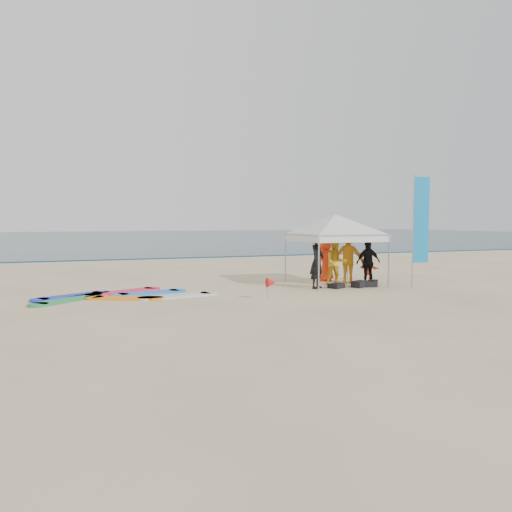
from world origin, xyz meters
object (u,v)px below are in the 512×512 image
object	(u,v)px
person_orange_b	(326,260)
person_black_a	(317,261)
person_seated	(368,269)
marker_pennant	(271,283)
surfboard_spread	(120,296)
person_black_b	(368,262)
person_yellow	(336,263)
canopy_tent	(335,215)
feather_flag	(420,221)
person_orange_a	(348,256)

from	to	relation	value
person_orange_b	person_black_a	bearing A→B (deg)	33.59
person_seated	marker_pennant	world-z (taller)	person_seated
person_orange_b	surfboard_spread	world-z (taller)	person_orange_b
person_black_a	person_orange_b	world-z (taller)	person_black_a
person_orange_b	marker_pennant	size ratio (longest dim) A/B	2.58
person_black_b	surfboard_spread	world-z (taller)	person_black_b
surfboard_spread	person_yellow	bearing A→B (deg)	1.16
person_yellow	person_orange_b	bearing A→B (deg)	92.57
canopy_tent	feather_flag	bearing A→B (deg)	-44.61
person_orange_a	canopy_tent	xyz separation A→B (m)	(-0.63, -0.13, 1.53)
person_seated	surfboard_spread	size ratio (longest dim) A/B	0.18
person_black_b	marker_pennant	bearing A→B (deg)	25.41
surfboard_spread	person_orange_b	bearing A→B (deg)	10.12
person_black_a	person_orange_a	size ratio (longest dim) A/B	0.95
person_orange_a	person_seated	world-z (taller)	person_orange_a
person_black_b	person_black_a	bearing A→B (deg)	9.58
person_yellow	canopy_tent	distance (m)	1.74
person_black_a	person_orange_a	bearing A→B (deg)	-15.62
canopy_tent	marker_pennant	distance (m)	4.74
person_black_b	feather_flag	size ratio (longest dim) A/B	0.41
person_black_a	person_yellow	bearing A→B (deg)	-16.13
person_black_a	feather_flag	size ratio (longest dim) A/B	0.48
person_yellow	person_black_b	bearing A→B (deg)	2.74
person_black_a	person_yellow	xyz separation A→B (m)	(1.03, 0.53, -0.13)
person_black_b	surfboard_spread	size ratio (longest dim) A/B	0.32
person_orange_a	canopy_tent	world-z (taller)	canopy_tent
person_orange_a	surfboard_spread	size ratio (longest dim) A/B	0.39
person_black_a	canopy_tent	xyz separation A→B (m)	(1.13, 0.81, 1.58)
person_yellow	person_orange_a	xyz separation A→B (m)	(0.74, 0.40, 0.18)
person_yellow	person_orange_b	size ratio (longest dim) A/B	0.97
marker_pennant	person_black_b	bearing A→B (deg)	23.38
person_black_b	canopy_tent	distance (m)	2.09
person_yellow	marker_pennant	bearing A→B (deg)	-132.49
person_black_a	person_orange_b	xyz separation A→B (m)	(1.28, 1.76, -0.11)
person_seated	marker_pennant	distance (m)	5.86
person_yellow	feather_flag	xyz separation A→B (m)	(2.19, -1.78, 1.48)
person_black_b	person_yellow	bearing A→B (deg)	-9.56
person_yellow	marker_pennant	world-z (taller)	person_yellow
person_orange_b	marker_pennant	distance (m)	5.02
person_yellow	canopy_tent	size ratio (longest dim) A/B	0.42
person_orange_b	marker_pennant	xyz separation A→B (m)	(-3.64, -3.44, -0.33)
person_yellow	person_black_b	world-z (taller)	person_black_b
person_orange_a	person_orange_b	world-z (taller)	person_orange_a
person_black_b	person_seated	world-z (taller)	person_black_b
person_black_a	person_black_b	size ratio (longest dim) A/B	1.16
person_yellow	canopy_tent	world-z (taller)	canopy_tent
canopy_tent	feather_flag	world-z (taller)	feather_flag
canopy_tent	surfboard_spread	distance (m)	7.99
person_yellow	person_orange_a	size ratio (longest dim) A/B	0.81
person_orange_b	person_seated	size ratio (longest dim) A/B	1.78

